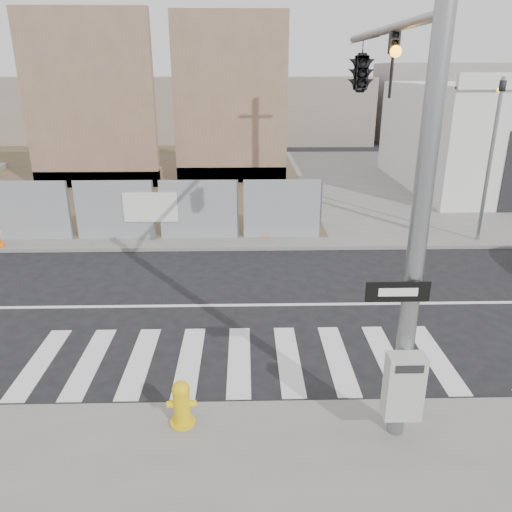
{
  "coord_description": "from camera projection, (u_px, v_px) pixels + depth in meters",
  "views": [
    {
      "loc": [
        0.13,
        -11.21,
        5.5
      ],
      "look_at": [
        0.39,
        -0.24,
        1.4
      ],
      "focal_mm": 35.0,
      "sensor_mm": 36.0,
      "label": 1
    }
  ],
  "objects": [
    {
      "name": "ground",
      "position": [
        240.0,
        305.0,
        12.42
      ],
      "size": [
        100.0,
        100.0,
        0.0
      ],
      "primitive_type": "plane",
      "color": "black",
      "rests_on": "ground"
    },
    {
      "name": "sidewalk_far",
      "position": [
        242.0,
        183.0,
        25.51
      ],
      "size": [
        50.0,
        20.0,
        0.12
      ],
      "primitive_type": "cube",
      "color": "slate",
      "rests_on": "ground"
    },
    {
      "name": "signal_pole",
      "position": [
        376.0,
        113.0,
        8.88
      ],
      "size": [
        0.96,
        5.87,
        7.0
      ],
      "color": "gray",
      "rests_on": "sidewalk_near"
    },
    {
      "name": "far_signal_pole",
      "position": [
        494.0,
        138.0,
        15.68
      ],
      "size": [
        0.16,
        0.2,
        5.6
      ],
      "color": "gray",
      "rests_on": "sidewalk_far"
    },
    {
      "name": "concrete_wall_left",
      "position": [
        92.0,
        118.0,
        23.33
      ],
      "size": [
        6.0,
        1.3,
        8.0
      ],
      "color": "brown",
      "rests_on": "sidewalk_far"
    },
    {
      "name": "concrete_wall_right",
      "position": [
        231.0,
        116.0,
        24.41
      ],
      "size": [
        5.5,
        1.3,
        8.0
      ],
      "color": "brown",
      "rests_on": "sidewalk_far"
    },
    {
      "name": "utility_pole_right",
      "position": [
        443.0,
        80.0,
        15.89
      ],
      "size": [
        1.6,
        0.28,
        10.0
      ],
      "color": "#462F20",
      "rests_on": "sidewalk_far"
    },
    {
      "name": "fire_hydrant",
      "position": [
        182.0,
        403.0,
        7.96
      ],
      "size": [
        0.49,
        0.48,
        0.79
      ],
      "rotation": [
        0.0,
        0.0,
        0.17
      ],
      "color": "#E2B60C",
      "rests_on": "sidewalk_near"
    },
    {
      "name": "traffic_cone_d",
      "position": [
        266.0,
        226.0,
        17.09
      ],
      "size": [
        0.38,
        0.38,
        0.72
      ],
      "rotation": [
        0.0,
        0.0,
        -0.03
      ],
      "color": "orange",
      "rests_on": "sidewalk_far"
    }
  ]
}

